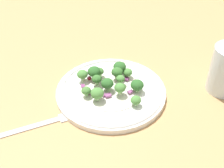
{
  "coord_description": "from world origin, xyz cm",
  "views": [
    {
      "loc": [
        -37.84,
        -35.64,
        46.06
      ],
      "look_at": [
        0.34,
        1.31,
        2.7
      ],
      "focal_mm": 49.94,
      "sensor_mm": 36.0,
      "label": 1
    }
  ],
  "objects_px": {
    "plate": "(112,90)",
    "broccoli_floret_1": "(107,84)",
    "broccoli_floret_2": "(93,73)",
    "fork": "(38,125)",
    "broccoli_floret_0": "(120,79)"
  },
  "relations": [
    {
      "from": "plate",
      "to": "broccoli_floret_1",
      "type": "relative_size",
      "value": 8.77
    },
    {
      "from": "broccoli_floret_2",
      "to": "broccoli_floret_1",
      "type": "bearing_deg",
      "value": -95.27
    },
    {
      "from": "broccoli_floret_1",
      "to": "fork",
      "type": "relative_size",
      "value": 0.16
    },
    {
      "from": "broccoli_floret_2",
      "to": "fork",
      "type": "height_order",
      "value": "broccoli_floret_2"
    },
    {
      "from": "broccoli_floret_1",
      "to": "fork",
      "type": "xyz_separation_m",
      "value": [
        -0.16,
        0.04,
        -0.03
      ]
    },
    {
      "from": "plate",
      "to": "broccoli_floret_2",
      "type": "distance_m",
      "value": 0.06
    },
    {
      "from": "fork",
      "to": "plate",
      "type": "bearing_deg",
      "value": -12.34
    },
    {
      "from": "broccoli_floret_0",
      "to": "broccoli_floret_1",
      "type": "xyz_separation_m",
      "value": [
        -0.03,
        0.01,
        0.0
      ]
    },
    {
      "from": "plate",
      "to": "broccoli_floret_0",
      "type": "relative_size",
      "value": 12.12
    },
    {
      "from": "plate",
      "to": "fork",
      "type": "height_order",
      "value": "plate"
    },
    {
      "from": "plate",
      "to": "broccoli_floret_1",
      "type": "xyz_separation_m",
      "value": [
        -0.01,
        0.0,
        0.02
      ]
    },
    {
      "from": "broccoli_floret_1",
      "to": "fork",
      "type": "height_order",
      "value": "broccoli_floret_1"
    },
    {
      "from": "broccoli_floret_0",
      "to": "broccoli_floret_2",
      "type": "relative_size",
      "value": 0.67
    },
    {
      "from": "broccoli_floret_0",
      "to": "fork",
      "type": "height_order",
      "value": "broccoli_floret_0"
    },
    {
      "from": "plate",
      "to": "fork",
      "type": "bearing_deg",
      "value": 167.66
    }
  ]
}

